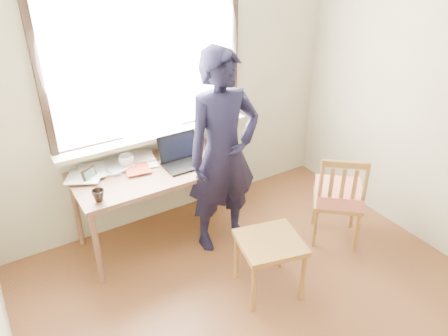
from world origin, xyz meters
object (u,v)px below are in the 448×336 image
laptop (182,157)px  desk (154,177)px  work_chair (270,248)px  mug_dark (98,195)px  side_chair (338,195)px  mug_white (126,161)px  person (223,154)px

laptop → desk: bearing=174.4°
work_chair → laptop: bearing=101.8°
mug_dark → side_chair: 2.09m
mug_white → person: size_ratio=0.08×
mug_dark → person: 1.08m
desk → person: 0.66m
laptop → mug_dark: size_ratio=3.75×
work_chair → side_chair: (0.92, 0.20, 0.07)m
desk → side_chair: 1.67m
laptop → side_chair: bearing=-36.3°
mug_white → work_chair: mug_white is taller
laptop → mug_white: bearing=155.2°
desk → mug_white: mug_white is taller
desk → laptop: bearing=-5.6°
work_chair → person: size_ratio=0.31×
work_chair → mug_dark: bearing=141.2°
person → work_chair: bearing=-88.3°
person → mug_dark: bearing=177.4°
mug_white → mug_dark: (-0.38, -0.41, -0.01)m
side_chair → person: (-0.90, 0.53, 0.43)m
mug_white → desk: bearing=-46.1°
side_chair → laptop: bearing=143.7°
mug_dark → work_chair: (1.04, -0.84, -0.38)m
desk → work_chair: bearing=-65.3°
mug_white → work_chair: size_ratio=0.24×
work_chair → side_chair: size_ratio=0.62×
mug_white → person: (0.68, -0.52, 0.11)m
side_chair → mug_white: bearing=146.6°
desk → mug_dark: size_ratio=14.01×
work_chair → side_chair: 0.95m
laptop → work_chair: bearing=-78.2°
desk → work_chair: 1.20m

